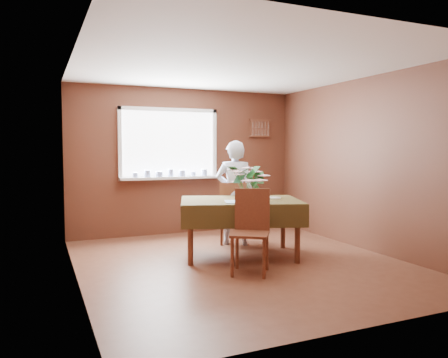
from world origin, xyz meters
name	(u,v)px	position (x,y,z in m)	size (l,w,h in m)	color
floor	(241,263)	(0.00, 0.00, 0.00)	(4.50, 4.50, 0.00)	#582E1E
ceiling	(241,66)	(0.00, 0.00, 2.50)	(4.50, 4.50, 0.00)	white
wall_back	(185,161)	(0.00, 2.25, 1.25)	(4.00, 4.00, 0.00)	brown
wall_front	(363,176)	(0.00, -2.25, 1.25)	(4.00, 4.00, 0.00)	brown
wall_left	(75,169)	(-2.00, 0.00, 1.25)	(4.50, 4.50, 0.00)	brown
wall_right	(366,164)	(2.00, 0.00, 1.25)	(4.50, 4.50, 0.00)	brown
window_assembly	(170,156)	(-0.30, 2.19, 1.34)	(1.72, 0.20, 1.22)	white
spoon_rack	(260,128)	(1.45, 2.22, 1.85)	(0.44, 0.05, 0.33)	brown
dining_table	(241,206)	(0.15, 0.34, 0.68)	(1.87, 1.55, 0.79)	brown
chair_far	(233,210)	(0.37, 1.07, 0.52)	(0.54, 0.54, 0.96)	brown
chair_near	(251,227)	(-0.06, -0.40, 0.54)	(0.59, 0.59, 0.99)	brown
seated_woman	(235,193)	(0.39, 1.04, 0.80)	(0.58, 0.38, 1.59)	white
flower_bouquet	(246,180)	(0.11, 0.08, 1.06)	(0.51, 0.51, 0.44)	white
side_plate	(273,198)	(0.63, 0.29, 0.79)	(0.23, 0.23, 0.01)	white
table_knife	(256,201)	(0.25, 0.06, 0.79)	(0.02, 0.23, 0.00)	silver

